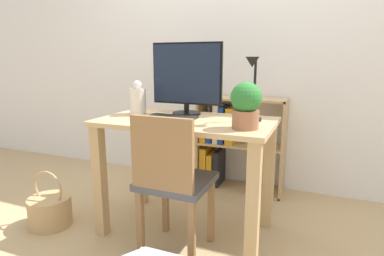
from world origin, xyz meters
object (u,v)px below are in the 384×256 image
(chair, at_px, (172,179))
(basket, at_px, (50,210))
(potted_plant, at_px, (246,104))
(bookshelf, at_px, (226,143))
(keyboard, at_px, (173,117))
(desk_lamp, at_px, (253,83))
(vase, at_px, (138,100))
(monitor, at_px, (187,76))

(chair, distance_m, basket, 1.02)
(potted_plant, height_order, bookshelf, potted_plant)
(keyboard, distance_m, desk_lamp, 0.56)
(keyboard, relative_size, basket, 0.78)
(potted_plant, bearing_deg, basket, -172.59)
(bookshelf, bearing_deg, potted_plant, -68.40)
(vase, bearing_deg, chair, -37.88)
(monitor, xyz_separation_m, potted_plant, (0.49, -0.31, -0.13))
(keyboard, bearing_deg, bookshelf, 81.18)
(vase, bearing_deg, keyboard, -2.01)
(desk_lamp, bearing_deg, chair, -136.48)
(monitor, distance_m, keyboard, 0.30)
(monitor, xyz_separation_m, chair, (0.11, -0.47, -0.56))
(vase, relative_size, potted_plant, 0.92)
(bookshelf, bearing_deg, desk_lamp, -64.05)
(potted_plant, xyz_separation_m, bookshelf, (-0.39, 0.98, -0.50))
(monitor, relative_size, chair, 0.59)
(basket, bearing_deg, desk_lamp, 15.43)
(vase, bearing_deg, bookshelf, 63.89)
(desk_lamp, distance_m, basket, 1.65)
(keyboard, xyz_separation_m, vase, (-0.27, 0.01, 0.09))
(vase, height_order, potted_plant, potted_plant)
(desk_lamp, relative_size, chair, 0.45)
(monitor, bearing_deg, desk_lamp, -13.78)
(monitor, height_order, keyboard, monitor)
(keyboard, relative_size, desk_lamp, 0.81)
(desk_lamp, relative_size, basket, 0.97)
(desk_lamp, height_order, basket, desk_lamp)
(potted_plant, distance_m, basket, 1.56)
(monitor, relative_size, vase, 2.13)
(chair, bearing_deg, desk_lamp, 53.48)
(monitor, bearing_deg, bookshelf, 81.51)
(keyboard, bearing_deg, desk_lamp, 4.74)
(monitor, relative_size, basket, 1.25)
(monitor, height_order, basket, monitor)
(desk_lamp, distance_m, chair, 0.74)
(potted_plant, bearing_deg, monitor, 147.40)
(vase, height_order, bookshelf, vase)
(chair, xyz_separation_m, bookshelf, (-0.01, 1.14, -0.06))
(basket, bearing_deg, keyboard, 21.64)
(bookshelf, bearing_deg, chair, -89.46)
(keyboard, relative_size, vase, 1.33)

